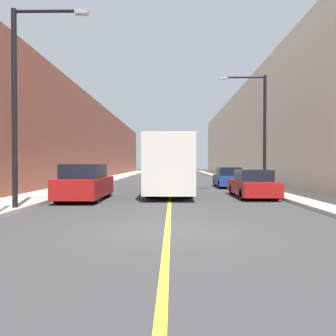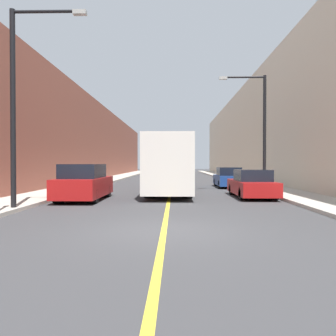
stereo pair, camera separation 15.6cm
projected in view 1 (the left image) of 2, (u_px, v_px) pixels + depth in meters
name	position (u px, v px, depth m)	size (l,w,h in m)	color
ground_plane	(168.00, 230.00, 8.95)	(200.00, 200.00, 0.00)	#38383A
sidewalk_left	(114.00, 178.00, 39.04)	(2.68, 72.00, 0.15)	#B2AA9E
sidewalk_right	(229.00, 178.00, 38.85)	(2.68, 72.00, 0.15)	#B2AA9E
building_row_left	(86.00, 142.00, 39.03)	(4.00, 72.00, 8.75)	brown
building_row_right	(258.00, 133.00, 38.72)	(4.00, 72.00, 10.91)	beige
road_center_line	(171.00, 179.00, 38.95)	(0.16, 72.00, 0.01)	gold
bus	(170.00, 164.00, 20.98)	(2.54, 11.85, 3.32)	silver
parked_suv_left	(85.00, 183.00, 16.26)	(1.99, 4.63, 1.79)	maroon
car_right_near	(252.00, 185.00, 17.64)	(1.87, 4.70, 1.50)	maroon
car_right_mid	(228.00, 178.00, 25.06)	(1.85, 4.27, 1.53)	navy
street_lamp_left	(21.00, 93.00, 12.38)	(2.92, 0.24, 7.52)	black
street_lamp_right	(260.00, 124.00, 20.29)	(2.92, 0.24, 7.12)	black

